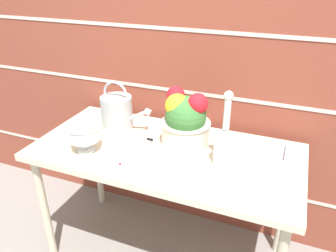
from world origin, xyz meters
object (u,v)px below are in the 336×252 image
Objects in this scene: glass_decanter at (224,143)px; figurine_vase at (151,146)px; crystal_pedestal_bowl at (84,134)px; wire_tray at (256,152)px; watering_can at (117,112)px; flower_planter at (185,120)px.

figurine_vase is at bearing -167.38° from glass_decanter.
crystal_pedestal_bowl is 0.57× the size of wire_tray.
watering_can is 1.85× the size of figurine_vase.
figurine_vase is (-0.34, -0.08, -0.05)m from glass_decanter.
wire_tray is at bearing 26.43° from figurine_vase.
glass_decanter is 2.15× the size of figurine_vase.
crystal_pedestal_bowl is at bearing -169.26° from glass_decanter.
watering_can is 1.07× the size of flower_planter.
crystal_pedestal_bowl is 0.70m from glass_decanter.
watering_can is 0.43m from flower_planter.
crystal_pedestal_bowl is 0.95× the size of figurine_vase.
glass_decanter is at bearing -13.76° from watering_can.
flower_planter is at bearing 63.14° from figurine_vase.
watering_can is at bearing 85.09° from crystal_pedestal_bowl.
watering_can is 0.29m from crystal_pedestal_bowl.
flower_planter is at bearing -4.87° from watering_can.
crystal_pedestal_bowl is at bearing -94.91° from watering_can.
figurine_vase is 0.60× the size of wire_tray.
watering_can is at bearing 143.54° from figurine_vase.
figurine_vase is (0.35, 0.05, -0.03)m from crystal_pedestal_bowl.
flower_planter is 1.05× the size of wire_tray.
glass_decanter is at bearing -129.98° from wire_tray.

